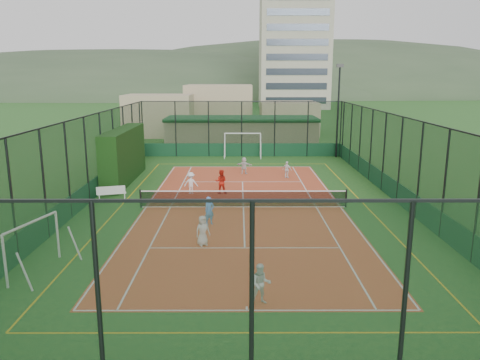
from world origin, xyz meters
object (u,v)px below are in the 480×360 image
Objects in this scene: floodlight_ne at (338,111)px; child_near_mid at (209,211)px; coach at (221,182)px; child_near_left at (203,231)px; child_far_right at (287,170)px; futsal_goal_near at (33,247)px; white_bench at (112,193)px; child_near_right at (261,284)px; clubhouse at (241,133)px; child_far_left at (191,183)px; child_far_back at (244,166)px; apartment_tower at (294,39)px; futsal_goal_far at (243,145)px.

floodlight_ne is 22.53m from child_near_mid.
child_near_left is at bearing 91.23° from coach.
floodlight_ne reaches higher than child_near_left.
child_far_right is 0.81× the size of coach.
child_far_right is at bearing -121.10° from floodlight_ne.
futsal_goal_near is 13.69m from coach.
floodlight_ne is 4.98× the size of white_bench.
child_near_right is at bearing -73.26° from white_bench.
clubhouse is at bearing -90.11° from coach.
white_bench is at bearing 14.24° from futsal_goal_near.
white_bench is 1.21× the size of child_far_left.
coach is at bearing 93.11° from child_near_right.
child_near_left is at bearing 103.75° from child_far_left.
floodlight_ne is 6.05× the size of child_far_left.
child_near_left is 0.88× the size of coach.
child_near_right is 1.00× the size of child_far_left.
clubhouse is at bearing 53.28° from white_bench.
child_far_back is (7.94, 7.63, 0.18)m from white_bench.
child_far_right is (4.94, 10.83, -0.10)m from child_near_mid.
child_far_left is at bearing 73.78° from child_far_back.
child_far_right is 6.45m from coach.
child_far_back is (-0.33, 20.53, -0.04)m from child_near_right.
futsal_goal_near is (-19.99, -90.81, -14.03)m from apartment_tower.
futsal_goal_near is 8.84m from child_near_right.
clubhouse is at bearing 0.74° from futsal_goal_near.
floodlight_ne is 5.83× the size of child_near_mid.
child_far_left is (-1.53, 6.23, -0.03)m from child_near_mid.
clubhouse is 31.84m from futsal_goal_near.
coach is at bearing 88.85° from child_far_back.
child_far_right reaches higher than white_bench.
child_far_back is at bearing 9.41° from child_far_right.
apartment_tower is 24.70× the size of child_far_right.
futsal_goal_far is (-8.51, 0.04, -3.05)m from floodlight_ne.
child_near_right is at bearing -89.21° from clubhouse.
child_near_left is 14.63m from child_far_right.
floodlight_ne is at bearing -125.42° from child_far_back.
apartment_tower is 75.22m from child_far_back.
clubhouse is 11.14× the size of child_far_left.
floodlight_ne is at bearing 0.31° from futsal_goal_far.
floodlight_ne is at bearing -86.95° from child_far_right.
futsal_goal_near is at bearing -102.41° from apartment_tower.
child_far_left is at bearing -99.75° from clubhouse.
child_near_mid is at bearing 60.42° from child_near_left.
apartment_tower is at bearing 87.02° from floodlight_ne.
floodlight_ne is 6.06× the size of child_near_right.
floodlight_ne is at bearing -122.55° from coach.
white_bench is 17.09m from futsal_goal_far.
child_near_right is (-8.14, -28.01, -3.43)m from floodlight_ne.
child_far_right is at bearing 42.44° from child_near_left.
futsal_goal_near reaches higher than child_near_left.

